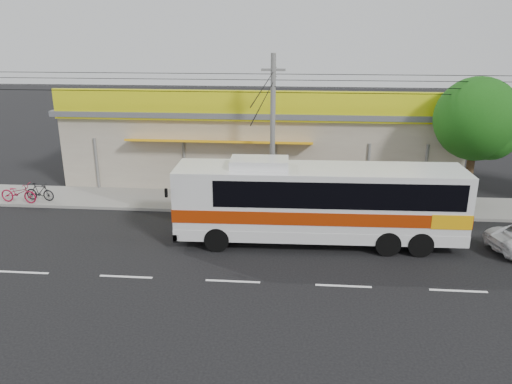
# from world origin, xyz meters

# --- Properties ---
(ground) EXTENTS (120.00, 120.00, 0.00)m
(ground) POSITION_xyz_m (0.00, 0.00, 0.00)
(ground) COLOR black
(ground) RESTS_ON ground
(sidewalk) EXTENTS (30.00, 3.20, 0.15)m
(sidewalk) POSITION_xyz_m (0.00, 6.00, 0.07)
(sidewalk) COLOR gray
(sidewalk) RESTS_ON ground
(lane_markings) EXTENTS (50.00, 0.12, 0.01)m
(lane_markings) POSITION_xyz_m (0.00, -2.50, 0.00)
(lane_markings) COLOR silver
(lane_markings) RESTS_ON ground
(storefront_building) EXTENTS (22.60, 9.20, 5.70)m
(storefront_building) POSITION_xyz_m (-0.01, 11.54, 2.30)
(storefront_building) COLOR #A09481
(storefront_building) RESTS_ON ground
(coach_bus) EXTENTS (12.02, 2.85, 3.68)m
(coach_bus) POSITION_xyz_m (3.34, 1.29, 1.97)
(coach_bus) COLOR silver
(coach_bus) RESTS_ON ground
(motorbike_red) EXTENTS (2.04, 0.88, 1.04)m
(motorbike_red) POSITION_xyz_m (-12.14, 4.70, 0.67)
(motorbike_red) COLOR maroon
(motorbike_red) RESTS_ON sidewalk
(motorbike_dark) EXTENTS (1.63, 0.63, 0.96)m
(motorbike_dark) POSITION_xyz_m (-11.19, 5.10, 0.63)
(motorbike_dark) COLOR black
(motorbike_dark) RESTS_ON sidewalk
(utility_pole) EXTENTS (34.00, 14.00, 7.69)m
(utility_pole) POSITION_xyz_m (0.98, 5.40, 6.34)
(utility_pole) COLOR #5C5C59
(utility_pole) RESTS_ON ground
(tree_near) EXTENTS (4.01, 4.01, 6.66)m
(tree_near) POSITION_xyz_m (10.86, 5.92, 4.50)
(tree_near) COLOR #322314
(tree_near) RESTS_ON ground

